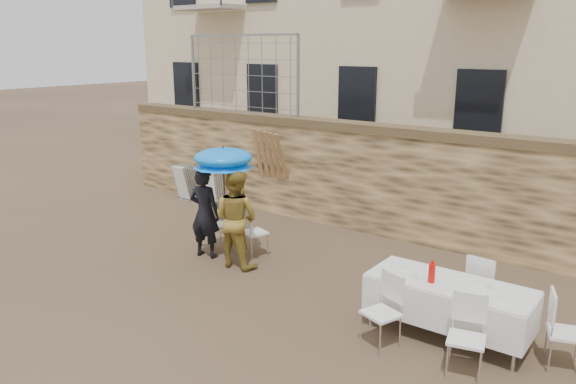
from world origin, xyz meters
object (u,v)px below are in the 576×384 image
Objects in this scene: couple_chair_right at (254,231)px; table_chair_front_right at (466,337)px; man_suit at (205,213)px; table_chair_back at (483,286)px; banquet_table at (450,285)px; couple_chair_left at (226,224)px; chair_stack_left at (192,180)px; umbrella at (223,161)px; table_chair_side at (566,331)px; chair_stack_right at (218,185)px; woman_dress at (236,218)px; table_chair_front_left at (381,312)px; soda_bottle at (432,273)px.

table_chair_front_right is (4.47, -1.52, 0.00)m from couple_chair_right.
couple_chair_right is (0.70, 0.55, -0.35)m from man_suit.
table_chair_back is at bearing 175.67° from man_suit.
couple_chair_right reaches higher than banquet_table.
banquet_table is at bearing 147.07° from couple_chair_left.
table_chair_front_right is (5.17, -0.97, -0.35)m from man_suit.
couple_chair_right is 1.04× the size of chair_stack_left.
table_chair_front_right is at bearing 158.25° from man_suit.
umbrella is 0.92× the size of banquet_table.
table_chair_front_right is 1.04× the size of chair_stack_left.
table_chair_side is (6.07, -0.67, 0.00)m from couple_chair_left.
chair_stack_left is (-3.91, 2.24, -0.02)m from couple_chair_right.
chair_stack_right is at bearing -17.74° from couple_chair_right.
chair_stack_left reaches higher than banquet_table.
woman_dress is 1.80× the size of couple_chair_left.
table_chair_back is 1.00× the size of table_chair_side.
table_chair_front_left is at bearing 165.82° from table_chair_front_right.
couple_chair_left is 1.00× the size of couple_chair_right.
banquet_table is 2.19× the size of table_chair_front_right.
umbrella is 4.20m from soda_bottle.
soda_bottle is 1.11m from table_chair_back.
table_chair_front_left is (-0.60, -0.75, -0.25)m from banquet_table.
couple_chair_left is 1.00× the size of table_chair_front_left.
soda_bottle is (3.77, -0.92, 0.43)m from couple_chair_right.
table_chair_side is at bearing 4.09° from banquet_table.
chair_stack_left is at bearing -10.90° from couple_chair_right.
table_chair_front_left is 1.00× the size of table_chair_side.
couple_chair_left and table_chair_side have the same top height.
man_suit is 4.68m from banquet_table.
man_suit is at bearing -3.83° from woman_dress.
woman_dress is 0.90× the size of umbrella.
couple_chair_left and couple_chair_right have the same top height.
couple_chair_left is 4.74m from banquet_table.
table_chair_front_left is at bearing 94.38° from table_chair_side.
chair_stack_right is (-2.31, 2.24, -0.02)m from couple_chair_left.
table_chair_front_left reaches higher than chair_stack_right.
table_chair_side is 9.73m from chair_stack_left.
table_chair_back is at bearing 75.96° from banquet_table.
table_chair_back is (4.87, 0.58, -0.35)m from man_suit.
man_suit reaches higher than chair_stack_left.
chair_stack_right is at bearing 0.00° from chair_stack_left.
soda_bottle is (4.47, -0.92, 0.43)m from couple_chair_left.
umbrella is at bearing -44.74° from chair_stack_right.
man_suit is 5.27m from table_chair_front_right.
banquet_table is 2.19× the size of table_chair_front_left.
table_chair_front_left is (4.07, -0.97, -0.35)m from man_suit.
woman_dress is 4.86m from chair_stack_left.
man_suit reaches higher than table_chair_side.
table_chair_front_right is 1.00× the size of table_chair_side.
woman_dress is at bearing 153.40° from table_chair_front_right.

